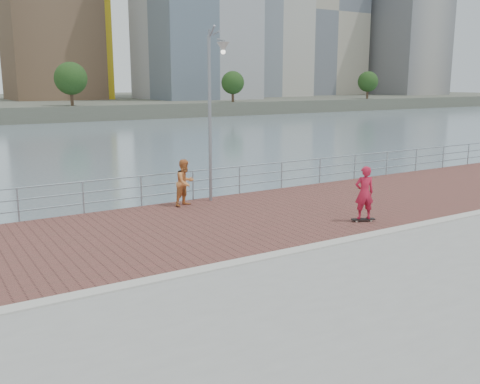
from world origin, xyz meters
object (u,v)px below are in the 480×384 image
guardrail (168,185)px  street_lamp (215,85)px  skateboarder (364,193)px  bystander (185,183)px

guardrail → street_lamp: (1.51, -0.94, 3.56)m
skateboarder → guardrail: bearing=-31.1°
guardrail → skateboarder: size_ratio=23.14×
street_lamp → skateboarder: street_lamp is taller
street_lamp → bystander: size_ratio=3.59×
street_lamp → bystander: bearing=171.0°
skateboarder → bystander: 6.26m
guardrail → street_lamp: bearing=-31.8°
street_lamp → bystander: street_lamp is taller
guardrail → skateboarder: skateboarder is taller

